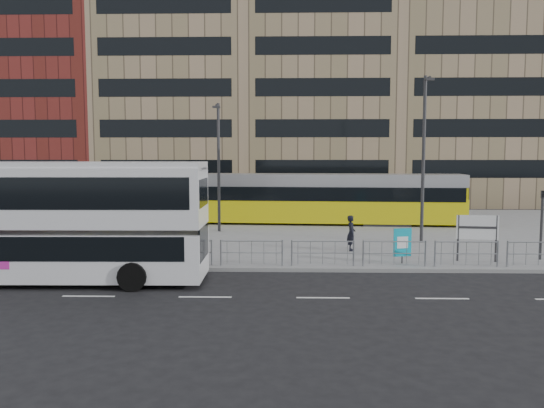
{
  "coord_description": "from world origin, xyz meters",
  "views": [
    {
      "loc": [
        0.71,
        -21.56,
        4.8
      ],
      "look_at": [
        0.03,
        6.0,
        2.26
      ],
      "focal_mm": 35.0,
      "sensor_mm": 36.0,
      "label": 1
    }
  ],
  "objects_px": {
    "double_decker_bus": "(53,218)",
    "lamp_post_east": "(424,153)",
    "pedestrian": "(351,233)",
    "traffic_light_west": "(139,219)",
    "station_sign": "(477,230)",
    "ad_panel": "(402,243)",
    "tram": "(249,198)",
    "lamp_post_west": "(219,162)",
    "traffic_light_east": "(542,216)"
  },
  "relations": [
    {
      "from": "tram",
      "to": "traffic_light_west",
      "type": "bearing_deg",
      "value": -100.74
    },
    {
      "from": "tram",
      "to": "lamp_post_west",
      "type": "bearing_deg",
      "value": -106.97
    },
    {
      "from": "tram",
      "to": "lamp_post_east",
      "type": "distance_m",
      "value": 13.07
    },
    {
      "from": "double_decker_bus",
      "to": "lamp_post_west",
      "type": "relative_size",
      "value": 1.47
    },
    {
      "from": "traffic_light_west",
      "to": "lamp_post_east",
      "type": "distance_m",
      "value": 15.11
    },
    {
      "from": "pedestrian",
      "to": "traffic_light_east",
      "type": "distance_m",
      "value": 8.52
    },
    {
      "from": "pedestrian",
      "to": "traffic_light_west",
      "type": "height_order",
      "value": "traffic_light_west"
    },
    {
      "from": "traffic_light_west",
      "to": "lamp_post_east",
      "type": "height_order",
      "value": "lamp_post_east"
    },
    {
      "from": "tram",
      "to": "lamp_post_west",
      "type": "relative_size",
      "value": 3.71
    },
    {
      "from": "station_sign",
      "to": "traffic_light_west",
      "type": "bearing_deg",
      "value": -168.35
    },
    {
      "from": "double_decker_bus",
      "to": "pedestrian",
      "type": "xyz_separation_m",
      "value": [
        11.98,
        6.15,
        -1.45
      ]
    },
    {
      "from": "station_sign",
      "to": "lamp_post_west",
      "type": "bearing_deg",
      "value": 151.42
    },
    {
      "from": "tram",
      "to": "station_sign",
      "type": "bearing_deg",
      "value": -46.55
    },
    {
      "from": "double_decker_bus",
      "to": "ad_panel",
      "type": "bearing_deg",
      "value": 11.89
    },
    {
      "from": "pedestrian",
      "to": "lamp_post_east",
      "type": "relative_size",
      "value": 0.2
    },
    {
      "from": "double_decker_bus",
      "to": "traffic_light_west",
      "type": "height_order",
      "value": "double_decker_bus"
    },
    {
      "from": "ad_panel",
      "to": "lamp_post_east",
      "type": "distance_m",
      "value": 7.14
    },
    {
      "from": "ad_panel",
      "to": "lamp_post_east",
      "type": "height_order",
      "value": "lamp_post_east"
    },
    {
      "from": "traffic_light_east",
      "to": "lamp_post_west",
      "type": "xyz_separation_m",
      "value": [
        -15.49,
        8.49,
        2.29
      ]
    },
    {
      "from": "double_decker_bus",
      "to": "lamp_post_west",
      "type": "xyz_separation_m",
      "value": [
        4.69,
        12.63,
        1.95
      ]
    },
    {
      "from": "ad_panel",
      "to": "pedestrian",
      "type": "xyz_separation_m",
      "value": [
        -1.83,
        3.01,
        -0.03
      ]
    },
    {
      "from": "traffic_light_west",
      "to": "double_decker_bus",
      "type": "bearing_deg",
      "value": -125.86
    },
    {
      "from": "pedestrian",
      "to": "tram",
      "type": "bearing_deg",
      "value": 32.62
    },
    {
      "from": "double_decker_bus",
      "to": "traffic_light_east",
      "type": "xyz_separation_m",
      "value": [
        20.19,
        4.14,
        -0.34
      ]
    },
    {
      "from": "tram",
      "to": "traffic_light_east",
      "type": "distance_m",
      "value": 18.81
    },
    {
      "from": "traffic_light_east",
      "to": "pedestrian",
      "type": "bearing_deg",
      "value": 178.91
    },
    {
      "from": "ad_panel",
      "to": "traffic_light_west",
      "type": "relative_size",
      "value": 0.49
    },
    {
      "from": "double_decker_bus",
      "to": "ad_panel",
      "type": "relative_size",
      "value": 7.5
    },
    {
      "from": "pedestrian",
      "to": "ad_panel",
      "type": "bearing_deg",
      "value": -144.34
    },
    {
      "from": "double_decker_bus",
      "to": "pedestrian",
      "type": "relative_size",
      "value": 6.6
    },
    {
      "from": "ad_panel",
      "to": "station_sign",
      "type": "bearing_deg",
      "value": -5.55
    },
    {
      "from": "tram",
      "to": "traffic_light_west",
      "type": "height_order",
      "value": "tram"
    },
    {
      "from": "pedestrian",
      "to": "double_decker_bus",
      "type": "bearing_deg",
      "value": 121.58
    },
    {
      "from": "station_sign",
      "to": "traffic_light_east",
      "type": "xyz_separation_m",
      "value": [
        3.01,
        0.5,
        0.56
      ]
    },
    {
      "from": "traffic_light_west",
      "to": "traffic_light_east",
      "type": "height_order",
      "value": "same"
    },
    {
      "from": "lamp_post_east",
      "to": "station_sign",
      "type": "bearing_deg",
      "value": -77.64
    },
    {
      "from": "pedestrian",
      "to": "lamp_post_east",
      "type": "height_order",
      "value": "lamp_post_east"
    },
    {
      "from": "double_decker_bus",
      "to": "lamp_post_east",
      "type": "bearing_deg",
      "value": 27.51
    },
    {
      "from": "pedestrian",
      "to": "traffic_light_west",
      "type": "distance_m",
      "value": 10.16
    },
    {
      "from": "pedestrian",
      "to": "lamp_post_east",
      "type": "bearing_deg",
      "value": -53.71
    },
    {
      "from": "tram",
      "to": "traffic_light_east",
      "type": "bearing_deg",
      "value": -38.5
    },
    {
      "from": "station_sign",
      "to": "traffic_light_east",
      "type": "distance_m",
      "value": 3.1
    },
    {
      "from": "traffic_light_west",
      "to": "lamp_post_west",
      "type": "xyz_separation_m",
      "value": [
        2.13,
        10.13,
        2.29
      ]
    },
    {
      "from": "double_decker_bus",
      "to": "station_sign",
      "type": "relative_size",
      "value": 5.61
    },
    {
      "from": "station_sign",
      "to": "pedestrian",
      "type": "xyz_separation_m",
      "value": [
        -5.19,
        2.51,
        -0.55
      ]
    },
    {
      "from": "traffic_light_west",
      "to": "lamp_post_east",
      "type": "relative_size",
      "value": 0.35
    },
    {
      "from": "pedestrian",
      "to": "traffic_light_west",
      "type": "relative_size",
      "value": 0.56
    },
    {
      "from": "pedestrian",
      "to": "traffic_light_west",
      "type": "bearing_deg",
      "value": 115.61
    },
    {
      "from": "pedestrian",
      "to": "traffic_light_east",
      "type": "relative_size",
      "value": 0.56
    },
    {
      "from": "pedestrian",
      "to": "lamp_post_east",
      "type": "distance_m",
      "value": 6.2
    }
  ]
}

